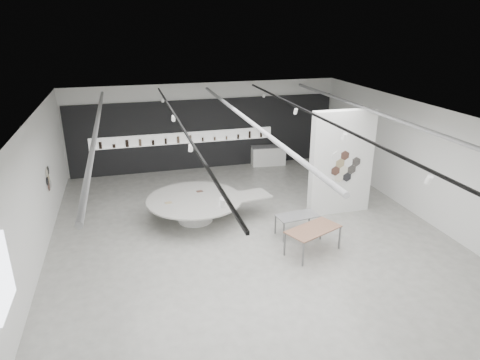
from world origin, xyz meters
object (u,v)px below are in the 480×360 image
object	(u,v)px
sample_table_stone	(297,217)
kitchen_counter	(268,155)
partition_column	(341,163)
display_island	(197,206)
sample_table_wood	(313,230)

from	to	relation	value
sample_table_stone	kitchen_counter	xyz separation A→B (m)	(1.35, 6.76, -0.16)
partition_column	display_island	distance (m)	5.08
partition_column	sample_table_wood	bearing A→B (deg)	-130.71
sample_table_stone	kitchen_counter	world-z (taller)	kitchen_counter
partition_column	sample_table_stone	world-z (taller)	partition_column
sample_table_wood	display_island	bearing A→B (deg)	134.07
sample_table_stone	partition_column	bearing A→B (deg)	31.10
sample_table_stone	kitchen_counter	bearing A→B (deg)	78.67
partition_column	sample_table_stone	xyz separation A→B (m)	(-2.05, -1.24, -1.19)
partition_column	sample_table_wood	world-z (taller)	partition_column
display_island	sample_table_stone	size ratio (longest dim) A/B	3.22
partition_column	kitchen_counter	size ratio (longest dim) A/B	2.23
partition_column	display_island	size ratio (longest dim) A/B	0.82
display_island	sample_table_stone	bearing A→B (deg)	-41.06
sample_table_wood	sample_table_stone	world-z (taller)	sample_table_wood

